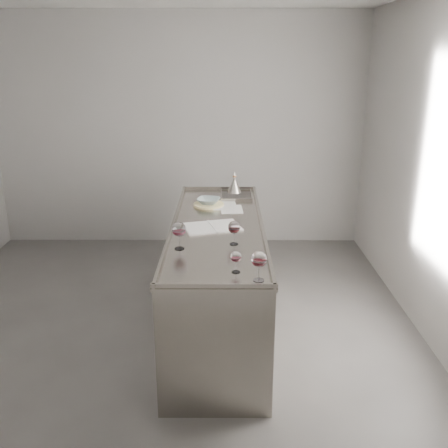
{
  "coord_description": "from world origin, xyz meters",
  "views": [
    {
      "loc": [
        0.57,
        -3.62,
        2.25
      ],
      "look_at": [
        0.56,
        0.1,
        1.02
      ],
      "focal_mm": 40.0,
      "sensor_mm": 36.0,
      "label": 1
    }
  ],
  "objects_px": {
    "wine_funnel": "(234,186)",
    "wine_glass_small": "(236,257)",
    "wine_glass_right": "(259,260)",
    "notebook": "(212,227)",
    "ceramic_bowl": "(209,201)",
    "counter": "(218,277)",
    "wine_glass_left": "(179,230)",
    "wine_glass_middle": "(234,228)"
  },
  "relations": [
    {
      "from": "notebook",
      "to": "wine_glass_small",
      "type": "bearing_deg",
      "value": -95.1
    },
    {
      "from": "wine_glass_right",
      "to": "wine_glass_small",
      "type": "bearing_deg",
      "value": 137.55
    },
    {
      "from": "wine_glass_right",
      "to": "notebook",
      "type": "distance_m",
      "value": 1.08
    },
    {
      "from": "wine_glass_middle",
      "to": "ceramic_bowl",
      "type": "distance_m",
      "value": 1.05
    },
    {
      "from": "wine_glass_middle",
      "to": "notebook",
      "type": "height_order",
      "value": "wine_glass_middle"
    },
    {
      "from": "wine_glass_left",
      "to": "ceramic_bowl",
      "type": "xyz_separation_m",
      "value": [
        0.18,
        1.12,
        -0.1
      ]
    },
    {
      "from": "ceramic_bowl",
      "to": "wine_funnel",
      "type": "distance_m",
      "value": 0.55
    },
    {
      "from": "counter",
      "to": "ceramic_bowl",
      "type": "height_order",
      "value": "ceramic_bowl"
    },
    {
      "from": "wine_glass_left",
      "to": "notebook",
      "type": "distance_m",
      "value": 0.55
    },
    {
      "from": "wine_glass_small",
      "to": "notebook",
      "type": "relative_size",
      "value": 0.28
    },
    {
      "from": "wine_glass_middle",
      "to": "ceramic_bowl",
      "type": "bearing_deg",
      "value": 102.24
    },
    {
      "from": "notebook",
      "to": "ceramic_bowl",
      "type": "bearing_deg",
      "value": 78.34
    },
    {
      "from": "wine_glass_right",
      "to": "notebook",
      "type": "xyz_separation_m",
      "value": [
        -0.31,
        1.02,
        -0.13
      ]
    },
    {
      "from": "counter",
      "to": "wine_glass_small",
      "type": "distance_m",
      "value": 1.12
    },
    {
      "from": "wine_glass_middle",
      "to": "notebook",
      "type": "distance_m",
      "value": 0.43
    },
    {
      "from": "ceramic_bowl",
      "to": "wine_glass_right",
      "type": "bearing_deg",
      "value": -77.61
    },
    {
      "from": "wine_funnel",
      "to": "wine_glass_right",
      "type": "bearing_deg",
      "value": -86.94
    },
    {
      "from": "counter",
      "to": "wine_glass_middle",
      "type": "height_order",
      "value": "wine_glass_middle"
    },
    {
      "from": "wine_glass_middle",
      "to": "wine_glass_small",
      "type": "distance_m",
      "value": 0.52
    },
    {
      "from": "counter",
      "to": "wine_funnel",
      "type": "xyz_separation_m",
      "value": [
        0.16,
        1.08,
        0.54
      ]
    },
    {
      "from": "wine_glass_middle",
      "to": "wine_funnel",
      "type": "height_order",
      "value": "wine_funnel"
    },
    {
      "from": "wine_glass_small",
      "to": "wine_glass_right",
      "type": "bearing_deg",
      "value": -42.45
    },
    {
      "from": "wine_glass_left",
      "to": "ceramic_bowl",
      "type": "relative_size",
      "value": 0.96
    },
    {
      "from": "counter",
      "to": "wine_glass_left",
      "type": "distance_m",
      "value": 0.86
    },
    {
      "from": "counter",
      "to": "wine_funnel",
      "type": "bearing_deg",
      "value": 81.6
    },
    {
      "from": "counter",
      "to": "wine_glass_right",
      "type": "distance_m",
      "value": 1.27
    },
    {
      "from": "counter",
      "to": "ceramic_bowl",
      "type": "xyz_separation_m",
      "value": [
        -0.09,
        0.59,
        0.51
      ]
    },
    {
      "from": "notebook",
      "to": "ceramic_bowl",
      "type": "relative_size",
      "value": 2.41
    },
    {
      "from": "counter",
      "to": "wine_funnel",
      "type": "distance_m",
      "value": 1.22
    },
    {
      "from": "wine_glass_small",
      "to": "wine_funnel",
      "type": "relative_size",
      "value": 0.66
    },
    {
      "from": "wine_glass_left",
      "to": "wine_glass_middle",
      "type": "relative_size",
      "value": 1.12
    },
    {
      "from": "wine_glass_left",
      "to": "ceramic_bowl",
      "type": "bearing_deg",
      "value": 81.08
    },
    {
      "from": "counter",
      "to": "wine_glass_small",
      "type": "bearing_deg",
      "value": -81.92
    },
    {
      "from": "notebook",
      "to": "wine_funnel",
      "type": "distance_m",
      "value": 1.16
    },
    {
      "from": "wine_funnel",
      "to": "wine_glass_small",
      "type": "bearing_deg",
      "value": -90.68
    },
    {
      "from": "counter",
      "to": "wine_glass_right",
      "type": "bearing_deg",
      "value": -75.73
    },
    {
      "from": "notebook",
      "to": "wine_funnel",
      "type": "bearing_deg",
      "value": 63.86
    },
    {
      "from": "notebook",
      "to": "wine_funnel",
      "type": "xyz_separation_m",
      "value": [
        0.2,
        1.14,
        0.06
      ]
    },
    {
      "from": "wine_glass_middle",
      "to": "wine_funnel",
      "type": "bearing_deg",
      "value": 88.93
    },
    {
      "from": "wine_glass_left",
      "to": "wine_funnel",
      "type": "relative_size",
      "value": 0.92
    },
    {
      "from": "wine_glass_middle",
      "to": "wine_funnel",
      "type": "xyz_separation_m",
      "value": [
        0.03,
        1.52,
        -0.06
      ]
    },
    {
      "from": "wine_glass_left",
      "to": "wine_glass_small",
      "type": "relative_size",
      "value": 1.4
    }
  ]
}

